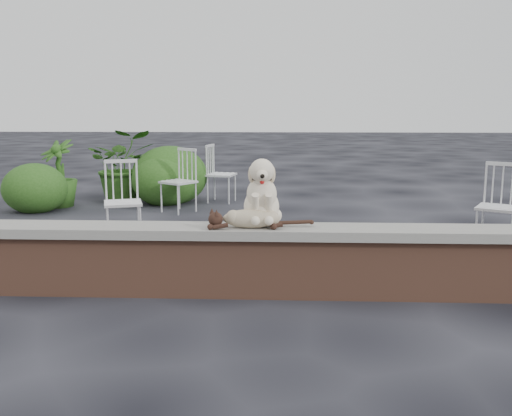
{
  "coord_description": "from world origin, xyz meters",
  "views": [
    {
      "loc": [
        0.32,
        -4.59,
        1.56
      ],
      "look_at": [
        0.11,
        0.2,
        0.7
      ],
      "focal_mm": 40.0,
      "sensor_mm": 36.0,
      "label": 1
    }
  ],
  "objects_px": {
    "potted_plant_b": "(58,173)",
    "dog": "(261,191)",
    "chair_e": "(221,174)",
    "chair_d": "(498,206)",
    "potted_plant_a": "(123,165)",
    "cat": "(251,217)",
    "chair_b": "(178,181)",
    "chair_a": "(123,201)"
  },
  "relations": [
    {
      "from": "cat",
      "to": "chair_b",
      "type": "relative_size",
      "value": 1.09
    },
    {
      "from": "chair_b",
      "to": "chair_e",
      "type": "xyz_separation_m",
      "value": [
        0.54,
        0.93,
        0.0
      ]
    },
    {
      "from": "dog",
      "to": "chair_e",
      "type": "relative_size",
      "value": 0.61
    },
    {
      "from": "chair_d",
      "to": "chair_e",
      "type": "distance_m",
      "value": 4.47
    },
    {
      "from": "chair_b",
      "to": "potted_plant_b",
      "type": "height_order",
      "value": "potted_plant_b"
    },
    {
      "from": "chair_a",
      "to": "chair_e",
      "type": "xyz_separation_m",
      "value": [
        0.85,
        2.8,
        0.0
      ]
    },
    {
      "from": "chair_e",
      "to": "potted_plant_a",
      "type": "distance_m",
      "value": 1.66
    },
    {
      "from": "chair_d",
      "to": "potted_plant_a",
      "type": "bearing_deg",
      "value": 178.4
    },
    {
      "from": "dog",
      "to": "cat",
      "type": "xyz_separation_m",
      "value": [
        -0.08,
        -0.15,
        -0.2
      ]
    },
    {
      "from": "dog",
      "to": "chair_e",
      "type": "xyz_separation_m",
      "value": [
        -0.81,
        4.54,
        -0.4
      ]
    },
    {
      "from": "chair_b",
      "to": "chair_a",
      "type": "bearing_deg",
      "value": -62.59
    },
    {
      "from": "chair_e",
      "to": "chair_d",
      "type": "bearing_deg",
      "value": -119.27
    },
    {
      "from": "potted_plant_b",
      "to": "chair_a",
      "type": "bearing_deg",
      "value": -53.8
    },
    {
      "from": "chair_d",
      "to": "chair_e",
      "type": "xyz_separation_m",
      "value": [
        -3.37,
        2.93,
        0.0
      ]
    },
    {
      "from": "dog",
      "to": "chair_e",
      "type": "height_order",
      "value": "dog"
    },
    {
      "from": "potted_plant_a",
      "to": "cat",
      "type": "bearing_deg",
      "value": -63.44
    },
    {
      "from": "cat",
      "to": "potted_plant_b",
      "type": "height_order",
      "value": "potted_plant_b"
    },
    {
      "from": "dog",
      "to": "potted_plant_b",
      "type": "height_order",
      "value": "dog"
    },
    {
      "from": "potted_plant_a",
      "to": "chair_a",
      "type": "bearing_deg",
      "value": -74.53
    },
    {
      "from": "potted_plant_a",
      "to": "potted_plant_b",
      "type": "distance_m",
      "value": 1.06
    },
    {
      "from": "chair_a",
      "to": "chair_b",
      "type": "xyz_separation_m",
      "value": [
        0.31,
        1.87,
        0.0
      ]
    },
    {
      "from": "chair_a",
      "to": "chair_d",
      "type": "relative_size",
      "value": 1.0
    },
    {
      "from": "cat",
      "to": "potted_plant_b",
      "type": "bearing_deg",
      "value": 124.44
    },
    {
      "from": "dog",
      "to": "chair_d",
      "type": "xyz_separation_m",
      "value": [
        2.56,
        1.61,
        -0.4
      ]
    },
    {
      "from": "dog",
      "to": "cat",
      "type": "distance_m",
      "value": 0.26
    },
    {
      "from": "cat",
      "to": "chair_a",
      "type": "distance_m",
      "value": 2.48
    },
    {
      "from": "chair_a",
      "to": "potted_plant_b",
      "type": "relative_size",
      "value": 0.89
    },
    {
      "from": "dog",
      "to": "chair_a",
      "type": "relative_size",
      "value": 0.61
    },
    {
      "from": "cat",
      "to": "dog",
      "type": "bearing_deg",
      "value": 58.38
    },
    {
      "from": "chair_d",
      "to": "potted_plant_b",
      "type": "bearing_deg",
      "value": -172.74
    },
    {
      "from": "chair_b",
      "to": "potted_plant_a",
      "type": "bearing_deg",
      "value": 174.63
    },
    {
      "from": "potted_plant_a",
      "to": "potted_plant_b",
      "type": "height_order",
      "value": "potted_plant_a"
    },
    {
      "from": "cat",
      "to": "chair_d",
      "type": "height_order",
      "value": "chair_d"
    },
    {
      "from": "dog",
      "to": "chair_b",
      "type": "relative_size",
      "value": 0.61
    },
    {
      "from": "chair_d",
      "to": "chair_e",
      "type": "height_order",
      "value": "same"
    },
    {
      "from": "chair_b",
      "to": "chair_e",
      "type": "bearing_deg",
      "value": 96.48
    },
    {
      "from": "chair_a",
      "to": "chair_b",
      "type": "height_order",
      "value": "same"
    },
    {
      "from": "dog",
      "to": "potted_plant_a",
      "type": "height_order",
      "value": "potted_plant_a"
    },
    {
      "from": "chair_d",
      "to": "potted_plant_b",
      "type": "xyz_separation_m",
      "value": [
        -5.87,
        2.38,
        0.06
      ]
    },
    {
      "from": "chair_e",
      "to": "potted_plant_b",
      "type": "relative_size",
      "value": 0.89
    },
    {
      "from": "chair_d",
      "to": "chair_e",
      "type": "bearing_deg",
      "value": 168.3
    },
    {
      "from": "potted_plant_b",
      "to": "dog",
      "type": "bearing_deg",
      "value": -50.3
    }
  ]
}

